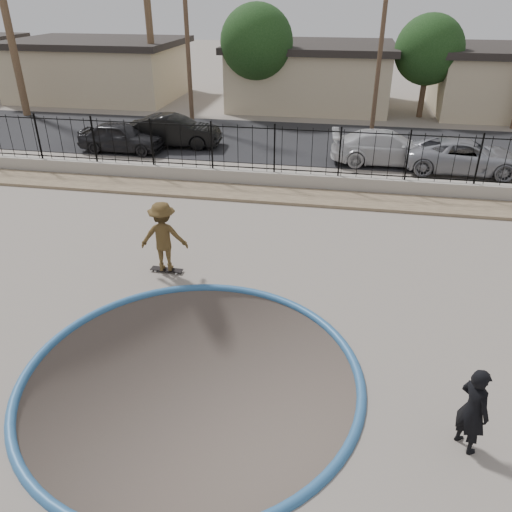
{
  "coord_description": "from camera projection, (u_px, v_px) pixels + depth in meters",
  "views": [
    {
      "loc": [
        2.69,
        -8.45,
        7.0
      ],
      "look_at": [
        0.79,
        2.0,
        1.29
      ],
      "focal_mm": 35.0,
      "sensor_mm": 36.0,
      "label": 1
    }
  ],
  "objects": [
    {
      "name": "car_c",
      "position": [
        387.0,
        148.0,
        22.16
      ],
      "size": [
        5.08,
        2.35,
        1.44
      ],
      "primitive_type": "imported",
      "rotation": [
        0.0,
        0.0,
        1.64
      ],
      "color": "silver",
      "rests_on": "street"
    },
    {
      "name": "street",
      "position": [
        293.0,
        141.0,
        25.78
      ],
      "size": [
        90.0,
        8.0,
        0.04
      ],
      "primitive_type": "cube",
      "color": "black",
      "rests_on": "ground"
    },
    {
      "name": "rock_strip",
      "position": [
        270.0,
        195.0,
        19.01
      ],
      "size": [
        42.0,
        1.6,
        0.11
      ],
      "primitive_type": "cube",
      "color": "tan",
      "rests_on": "ground"
    },
    {
      "name": "bowl_pit",
      "position": [
        192.0,
        376.0,
        10.2
      ],
      "size": [
        6.84,
        6.84,
        1.8
      ],
      "primitive_type": null,
      "color": "#4A3E38",
      "rests_on": "ground"
    },
    {
      "name": "car_d",
      "position": [
        465.0,
        156.0,
        21.11
      ],
      "size": [
        5.05,
        2.5,
        1.38
      ],
      "primitive_type": "imported",
      "rotation": [
        0.0,
        0.0,
        1.53
      ],
      "color": "#9E9FA7",
      "rests_on": "street"
    },
    {
      "name": "house_center",
      "position": [
        311.0,
        74.0,
        33.09
      ],
      "size": [
        10.6,
        8.6,
        3.9
      ],
      "color": "#C4AD8C",
      "rests_on": "ground"
    },
    {
      "name": "street_tree_mid",
      "position": [
        429.0,
        50.0,
        28.93
      ],
      "size": [
        3.96,
        3.96,
        5.83
      ],
      "color": "#473323",
      "rests_on": "ground"
    },
    {
      "name": "car_a",
      "position": [
        121.0,
        137.0,
        23.86
      ],
      "size": [
        4.09,
        1.72,
        1.38
      ],
      "primitive_type": "imported",
      "rotation": [
        0.0,
        0.0,
        1.55
      ],
      "color": "black",
      "rests_on": "street"
    },
    {
      "name": "utility_pole_mid",
      "position": [
        382.0,
        35.0,
        24.54
      ],
      "size": [
        1.7,
        0.24,
        9.5
      ],
      "color": "#473323",
      "rests_on": "ground"
    },
    {
      "name": "retaining_wall",
      "position": [
        274.0,
        179.0,
        19.85
      ],
      "size": [
        42.0,
        0.45,
        0.6
      ],
      "primitive_type": "cube",
      "color": "#A19A8D",
      "rests_on": "ground"
    },
    {
      "name": "coping_ring",
      "position": [
        192.0,
        376.0,
        10.2
      ],
      "size": [
        7.04,
        7.04,
        0.2
      ],
      "primitive_type": "torus",
      "color": "#2D5F93",
      "rests_on": "ground"
    },
    {
      "name": "videographer",
      "position": [
        473.0,
        410.0,
        8.26
      ],
      "size": [
        0.67,
        0.73,
        1.68
      ],
      "primitive_type": "imported",
      "rotation": [
        0.0,
        0.0,
        2.15
      ],
      "color": "black",
      "rests_on": "ground"
    },
    {
      "name": "house_west",
      "position": [
        100.0,
        68.0,
        35.46
      ],
      "size": [
        11.6,
        8.6,
        3.9
      ],
      "color": "#C4AD8C",
      "rests_on": "ground"
    },
    {
      "name": "fence",
      "position": [
        274.0,
        149.0,
        19.28
      ],
      "size": [
        40.0,
        0.04,
        1.8
      ],
      "color": "black",
      "rests_on": "retaining_wall"
    },
    {
      "name": "street_tree_left",
      "position": [
        257.0,
        42.0,
        29.48
      ],
      "size": [
        4.32,
        4.32,
        6.36
      ],
      "color": "#473323",
      "rests_on": "ground"
    },
    {
      "name": "ground",
      "position": [
        279.0,
        197.0,
        21.98
      ],
      "size": [
        120.0,
        120.0,
        2.2
      ],
      "primitive_type": "cube",
      "color": "gray",
      "rests_on": "ground"
    },
    {
      "name": "skateboard",
      "position": [
        167.0,
        270.0,
        13.94
      ],
      "size": [
        0.91,
        0.26,
        0.08
      ],
      "rotation": [
        0.0,
        0.0,
        -0.03
      ],
      "color": "black",
      "rests_on": "ground"
    },
    {
      "name": "utility_pole_left",
      "position": [
        187.0,
        38.0,
        26.24
      ],
      "size": [
        1.7,
        0.24,
        9.0
      ],
      "color": "#473323",
      "rests_on": "ground"
    },
    {
      "name": "car_b",
      "position": [
        174.0,
        131.0,
        24.59
      ],
      "size": [
        4.68,
        1.96,
        1.51
      ],
      "primitive_type": "imported",
      "rotation": [
        0.0,
        0.0,
        1.65
      ],
      "color": "black",
      "rests_on": "street"
    },
    {
      "name": "skater",
      "position": [
        164.0,
        240.0,
        13.5
      ],
      "size": [
        1.38,
        0.93,
        1.98
      ],
      "primitive_type": "imported",
      "rotation": [
        0.0,
        0.0,
        3.3
      ],
      "color": "brown",
      "rests_on": "ground"
    }
  ]
}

